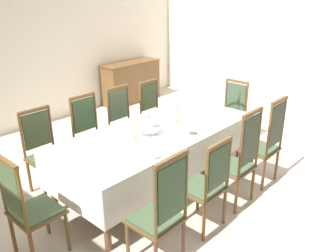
% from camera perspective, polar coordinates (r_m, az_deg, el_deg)
% --- Properties ---
extents(ground, '(7.70, 6.17, 0.04)m').
position_cam_1_polar(ground, '(4.72, -3.03, -9.18)').
color(ground, beige).
extents(back_wall, '(7.70, 0.08, 3.31)m').
position_cam_1_polar(back_wall, '(6.69, -23.44, 13.56)').
color(back_wall, silver).
rests_on(back_wall, ground).
extents(right_wall, '(0.08, 6.17, 3.31)m').
position_cam_1_polar(right_wall, '(7.38, 19.06, 14.74)').
color(right_wall, silver).
rests_on(right_wall, ground).
extents(dining_table, '(2.66, 1.15, 0.77)m').
position_cam_1_polar(dining_table, '(4.30, -1.72, -1.61)').
color(dining_table, brown).
rests_on(dining_table, ground).
extents(tablecloth, '(2.68, 1.17, 0.44)m').
position_cam_1_polar(tablecloth, '(4.31, -1.71, -2.14)').
color(tablecloth, white).
rests_on(tablecloth, dining_table).
extents(chair_south_a, '(0.44, 0.42, 1.16)m').
position_cam_1_polar(chair_south_a, '(3.12, -1.17, -14.03)').
color(chair_south_a, brown).
rests_on(chair_south_a, ground).
extents(chair_north_a, '(0.44, 0.42, 1.07)m').
position_cam_1_polar(chair_north_a, '(4.53, -19.82, -3.86)').
color(chair_north_a, brown).
rests_on(chair_north_a, ground).
extents(chair_south_b, '(0.44, 0.42, 1.05)m').
position_cam_1_polar(chair_south_b, '(3.61, 6.45, -9.48)').
color(chair_south_b, brown).
rests_on(chair_south_b, ground).
extents(chair_north_b, '(0.44, 0.42, 1.09)m').
position_cam_1_polar(chair_north_b, '(4.86, -12.68, -1.24)').
color(chair_north_b, brown).
rests_on(chair_north_b, ground).
extents(chair_south_c, '(0.44, 0.42, 1.20)m').
position_cam_1_polar(chair_south_c, '(4.05, 11.73, -5.34)').
color(chair_south_c, brown).
rests_on(chair_south_c, ground).
extents(chair_north_c, '(0.44, 0.42, 1.08)m').
position_cam_1_polar(chair_north_c, '(5.21, -7.20, 0.70)').
color(chair_north_c, brown).
rests_on(chair_north_c, ground).
extents(chair_south_d, '(0.44, 0.42, 1.18)m').
position_cam_1_polar(chair_south_d, '(4.58, 15.88, -2.53)').
color(chair_south_d, brown).
rests_on(chair_south_d, ground).
extents(chair_north_d, '(0.44, 0.42, 1.04)m').
position_cam_1_polar(chair_north_d, '(5.64, -2.21, 2.38)').
color(chair_north_d, brown).
rests_on(chair_north_d, ground).
extents(chair_head_west, '(0.42, 0.44, 1.09)m').
position_cam_1_polar(chair_head_west, '(3.47, -22.16, -12.29)').
color(chair_head_west, brown).
rests_on(chair_head_west, ground).
extents(chair_head_east, '(0.42, 0.44, 1.06)m').
position_cam_1_polar(chair_head_east, '(5.66, 10.41, 2.15)').
color(chair_head_east, brown).
rests_on(chair_head_east, ground).
extents(soup_tureen, '(0.29, 0.29, 0.23)m').
position_cam_1_polar(soup_tureen, '(4.13, -3.14, 0.14)').
color(soup_tureen, white).
rests_on(soup_tureen, tablecloth).
extents(candlestick_west, '(0.07, 0.07, 0.32)m').
position_cam_1_polar(candlestick_west, '(3.97, -5.51, -0.62)').
color(candlestick_west, gold).
rests_on(candlestick_west, tablecloth).
extents(candlestick_east, '(0.07, 0.07, 0.37)m').
position_cam_1_polar(candlestick_east, '(4.48, 1.59, 2.48)').
color(candlestick_east, gold).
rests_on(candlestick_east, tablecloth).
extents(bowl_near_left, '(0.17, 0.17, 0.03)m').
position_cam_1_polar(bowl_near_left, '(4.59, -5.44, 1.09)').
color(bowl_near_left, white).
rests_on(bowl_near_left, tablecloth).
extents(bowl_near_right, '(0.16, 0.16, 0.04)m').
position_cam_1_polar(bowl_near_right, '(5.36, 3.51, 4.26)').
color(bowl_near_right, white).
rests_on(bowl_near_right, tablecloth).
extents(bowl_far_left, '(0.20, 0.20, 0.04)m').
position_cam_1_polar(bowl_far_left, '(3.58, -2.94, -4.91)').
color(bowl_far_left, white).
rests_on(bowl_far_left, tablecloth).
extents(bowl_far_right, '(0.15, 0.15, 0.04)m').
position_cam_1_polar(bowl_far_right, '(4.10, 4.23, -1.43)').
color(bowl_far_right, white).
rests_on(bowl_far_right, tablecloth).
extents(spoon_primary, '(0.06, 0.17, 0.01)m').
position_cam_1_polar(spoon_primary, '(4.68, -4.67, 1.36)').
color(spoon_primary, gold).
rests_on(spoon_primary, tablecloth).
extents(spoon_secondary, '(0.05, 0.18, 0.01)m').
position_cam_1_polar(spoon_secondary, '(5.47, 4.04, 4.40)').
color(spoon_secondary, gold).
rests_on(spoon_secondary, tablecloth).
extents(sideboard, '(1.44, 0.48, 0.90)m').
position_cam_1_polar(sideboard, '(7.91, -6.11, 7.29)').
color(sideboard, brown).
rests_on(sideboard, ground).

